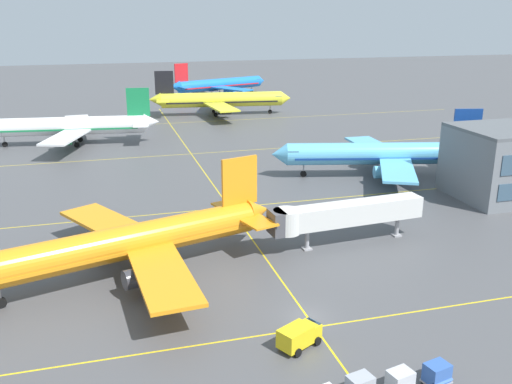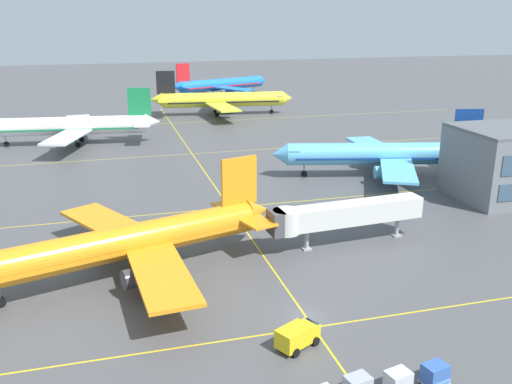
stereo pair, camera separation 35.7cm
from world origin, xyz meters
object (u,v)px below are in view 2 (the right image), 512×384
at_px(airliner_far_right_stand, 221,84).
at_px(airliner_far_left_stand, 221,100).
at_px(jet_bridge, 337,215).
at_px(airliner_third_row, 71,126).
at_px(airliner_second_row, 382,154).
at_px(service_truck_red_van, 298,335).
at_px(baggage_cart_row_fourth, 398,382).
at_px(baggage_cart_row_fifth, 435,374).
at_px(airliner_front_gate, 127,242).

bearing_deg(airliner_far_right_stand, airliner_far_left_stand, -101.73).
bearing_deg(jet_bridge, airliner_third_row, 116.46).
height_order(airliner_second_row, airliner_far_right_stand, airliner_second_row).
relative_size(service_truck_red_van, baggage_cart_row_fourth, 1.57).
relative_size(airliner_far_left_stand, baggage_cart_row_fifth, 14.35).
bearing_deg(airliner_far_right_stand, airliner_third_row, -125.94).
bearing_deg(airliner_third_row, airliner_second_row, -37.34).
xyz_separation_m(airliner_far_left_stand, baggage_cart_row_fourth, (-13.02, -126.32, -3.36)).
xyz_separation_m(service_truck_red_van, baggage_cart_row_fourth, (5.42, -8.05, -0.17)).
xyz_separation_m(baggage_cart_row_fourth, baggage_cart_row_fifth, (3.29, 0.04, 0.00)).
height_order(airliner_front_gate, airliner_third_row, airliner_third_row).
relative_size(airliner_front_gate, jet_bridge, 1.78).
height_order(airliner_front_gate, airliner_second_row, airliner_second_row).
distance_m(airliner_third_row, service_truck_red_van, 92.08).
bearing_deg(jet_bridge, airliner_front_gate, -175.83).
relative_size(airliner_front_gate, airliner_far_left_stand, 0.91).
xyz_separation_m(airliner_front_gate, airliner_second_row, (46.39, 29.03, 0.14)).
distance_m(airliner_far_right_stand, baggage_cart_row_fourth, 165.27).
xyz_separation_m(airliner_third_row, airliner_far_right_stand, (48.20, 66.50, -0.09)).
height_order(airliner_far_left_stand, jet_bridge, airliner_far_left_stand).
bearing_deg(airliner_third_row, jet_bridge, -63.54).
distance_m(airliner_front_gate, baggage_cart_row_fifth, 34.82).
height_order(airliner_third_row, airliner_far_right_stand, airliner_third_row).
relative_size(airliner_front_gate, service_truck_red_van, 8.31).
bearing_deg(baggage_cart_row_fifth, airliner_front_gate, 129.98).
xyz_separation_m(service_truck_red_van, baggage_cart_row_fifth, (8.71, -8.01, -0.17)).
height_order(airliner_far_right_stand, baggage_cart_row_fifth, airliner_far_right_stand).
relative_size(airliner_far_left_stand, airliner_far_right_stand, 1.09).
relative_size(airliner_second_row, jet_bridge, 1.85).
height_order(airliner_third_row, service_truck_red_van, airliner_third_row).
distance_m(baggage_cart_row_fourth, jet_bridge, 29.50).
xyz_separation_m(airliner_far_right_stand, service_truck_red_van, (-26.24, -155.87, -2.97)).
xyz_separation_m(airliner_far_left_stand, service_truck_red_van, (-18.44, -118.26, -3.19)).
relative_size(airliner_second_row, baggage_cart_row_fifth, 13.58).
relative_size(airliner_third_row, airliner_far_left_stand, 0.97).
bearing_deg(airliner_front_gate, baggage_cart_row_fourth, -54.49).
relative_size(airliner_front_gate, airliner_far_right_stand, 0.99).
relative_size(baggage_cart_row_fifth, jet_bridge, 0.14).
height_order(airliner_front_gate, service_truck_red_van, airliner_front_gate).
distance_m(airliner_far_left_stand, jet_bridge, 98.00).
distance_m(airliner_front_gate, airliner_second_row, 54.72).
bearing_deg(baggage_cart_row_fifth, airliner_third_row, 107.48).
height_order(airliner_second_row, baggage_cart_row_fifth, airliner_second_row).
bearing_deg(airliner_far_left_stand, airliner_third_row, -144.42).
relative_size(airliner_third_row, baggage_cart_row_fifth, 13.93).
xyz_separation_m(airliner_second_row, baggage_cart_row_fifth, (-24.10, -55.61, -3.17)).
distance_m(airliner_far_left_stand, service_truck_red_van, 119.73).
bearing_deg(airliner_far_left_stand, baggage_cart_row_fourth, -95.88).
bearing_deg(airliner_third_row, baggage_cart_row_fifth, -72.52).
xyz_separation_m(airliner_third_row, airliner_far_left_stand, (40.39, 28.89, 0.13)).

